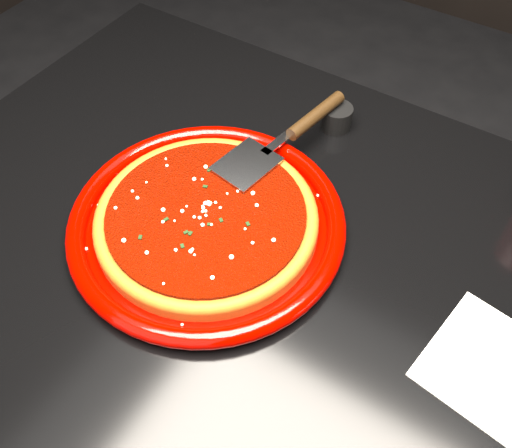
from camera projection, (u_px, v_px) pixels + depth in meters
The scene contains 10 objects.
table at pixel (286, 390), 1.03m from camera, with size 1.20×0.80×0.75m, color black.
plate at pixel (207, 223), 0.77m from camera, with size 0.38×0.38×0.03m, color #840200.
pizza_crust at pixel (207, 221), 0.77m from camera, with size 0.30×0.30×0.02m, color brown.
pizza_crust_rim at pixel (206, 217), 0.77m from camera, with size 0.30×0.30×0.02m, color brown.
pizza_sauce at pixel (206, 215), 0.76m from camera, with size 0.27×0.27×0.01m, color #5F0A00.
parmesan_dusting at pixel (206, 211), 0.76m from camera, with size 0.26×0.26×0.01m, color #F4ECC0, non-canonical shape.
basil_flecks at pixel (206, 211), 0.76m from camera, with size 0.24×0.24×0.00m, color black, non-canonical shape.
pizza_server at pixel (285, 137), 0.83m from camera, with size 0.08×0.29×0.02m, color #AFB1B6, non-canonical shape.
napkin_a at pixel (494, 369), 0.66m from camera, with size 0.15×0.15×0.00m, color white.
ramekin at pixel (337, 117), 0.90m from camera, with size 0.05×0.05×0.04m, color black.
Camera 1 is at (0.18, -0.38, 1.37)m, focal length 40.00 mm.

